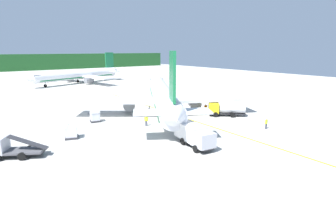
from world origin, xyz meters
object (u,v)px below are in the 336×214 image
(airliner_mid_apron, at_px, (79,75))
(service_truck_fuel, at_px, (194,134))
(crew_loader_left, at_px, (146,120))
(service_truck_catering, at_px, (226,109))
(cargo_container_near, at_px, (95,116))
(crew_loader_right, at_px, (266,123))
(crew_marshaller, at_px, (206,108))
(airliner_foreground, at_px, (162,95))
(service_truck_baggage, at_px, (7,147))
(cargo_container_mid, at_px, (71,132))

(airliner_mid_apron, height_order, service_truck_fuel, airliner_mid_apron)
(crew_loader_left, bearing_deg, service_truck_catering, -11.19)
(cargo_container_near, relative_size, crew_loader_right, 1.22)
(service_truck_fuel, relative_size, crew_marshaller, 4.12)
(airliner_foreground, xyz_separation_m, service_truck_baggage, (-26.76, -7.75, -2.21))
(airliner_mid_apron, distance_m, crew_marshaller, 60.48)
(service_truck_fuel, xyz_separation_m, cargo_container_mid, (-11.91, 11.99, -0.58))
(airliner_mid_apron, bearing_deg, crew_loader_left, -98.08)
(airliner_mid_apron, xyz_separation_m, service_truck_fuel, (-8.37, -72.40, -1.61))
(service_truck_fuel, distance_m, crew_marshaller, 18.46)
(airliner_foreground, height_order, cargo_container_near, airliner_foreground)
(crew_loader_left, bearing_deg, cargo_container_mid, 175.69)
(service_truck_fuel, relative_size, service_truck_baggage, 1.09)
(airliner_mid_apron, relative_size, service_truck_baggage, 5.98)
(cargo_container_near, distance_m, cargo_container_mid, 8.56)
(service_truck_fuel, relative_size, cargo_container_mid, 3.16)
(service_truck_baggage, bearing_deg, cargo_container_mid, 17.62)
(crew_loader_left, bearing_deg, cargo_container_near, 128.91)
(crew_loader_right, bearing_deg, service_truck_fuel, 175.30)
(crew_marshaller, bearing_deg, service_truck_catering, -74.62)
(airliner_foreground, bearing_deg, service_truck_catering, -49.30)
(cargo_container_mid, xyz_separation_m, crew_loader_right, (25.80, -13.13, 0.04))
(service_truck_baggage, relative_size, cargo_container_mid, 2.91)
(service_truck_baggage, bearing_deg, airliner_foreground, 16.15)
(service_truck_catering, xyz_separation_m, crew_loader_right, (-1.09, -9.23, -0.43))
(airliner_foreground, height_order, service_truck_fuel, airliner_foreground)
(service_truck_catering, height_order, cargo_container_near, service_truck_catering)
(service_truck_baggage, distance_m, crew_marshaller, 33.64)
(airliner_mid_apron, relative_size, cargo_container_mid, 17.39)
(cargo_container_near, height_order, crew_marshaller, cargo_container_near)
(airliner_foreground, bearing_deg, airliner_mid_apron, 88.65)
(crew_loader_right, bearing_deg, airliner_foreground, 110.30)
(airliner_foreground, height_order, service_truck_catering, airliner_foreground)
(cargo_container_mid, bearing_deg, airliner_mid_apron, 71.44)
(airliner_mid_apron, distance_m, cargo_container_mid, 63.77)
(crew_marshaller, xyz_separation_m, crew_loader_left, (-14.17, -1.10, 0.01))
(service_truck_catering, relative_size, crew_loader_left, 3.76)
(airliner_foreground, xyz_separation_m, cargo_container_mid, (-18.99, -5.28, -2.47))
(service_truck_baggage, bearing_deg, crew_loader_right, -17.61)
(cargo_container_mid, bearing_deg, crew_loader_right, -26.97)
(airliner_mid_apron, bearing_deg, service_truck_catering, -84.14)
(airliner_foreground, xyz_separation_m, crew_loader_right, (6.81, -18.41, -2.42))
(service_truck_baggage, xyz_separation_m, cargo_container_near, (13.57, 8.77, -0.23))
(service_truck_fuel, distance_m, crew_loader_right, 13.94)
(airliner_mid_apron, distance_m, service_truck_catering, 64.68)
(service_truck_baggage, height_order, service_truck_catering, service_truck_baggage)
(service_truck_fuel, bearing_deg, airliner_foreground, 67.71)
(cargo_container_near, bearing_deg, crew_loader_left, -51.09)
(airliner_mid_apron, bearing_deg, airliner_foreground, -91.35)
(cargo_container_mid, relative_size, crew_loader_left, 1.29)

